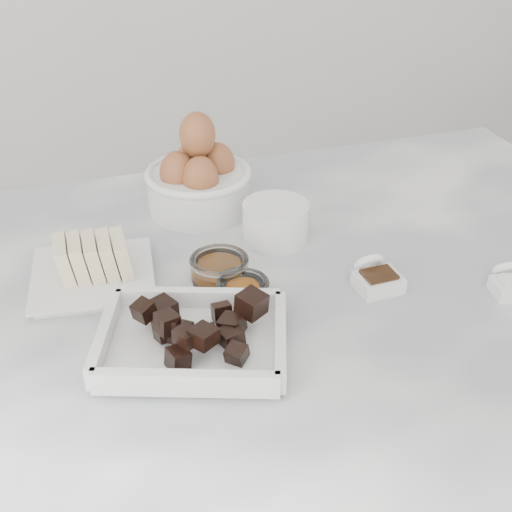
{
  "coord_description": "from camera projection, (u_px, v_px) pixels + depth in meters",
  "views": [
    {
      "loc": [
        -0.21,
        -0.69,
        1.46
      ],
      "look_at": [
        0.02,
        0.03,
        0.98
      ],
      "focal_mm": 50.0,
      "sensor_mm": 36.0,
      "label": 1
    }
  ],
  "objects": [
    {
      "name": "salt_spoon",
      "position": [
        511.0,
        283.0,
        0.89
      ],
      "size": [
        0.06,
        0.07,
        0.04
      ],
      "color": "white",
      "rests_on": "marble_slab"
    },
    {
      "name": "zest_bowl",
      "position": [
        243.0,
        290.0,
        0.88
      ],
      "size": [
        0.07,
        0.07,
        0.03
      ],
      "color": "white",
      "rests_on": "marble_slab"
    },
    {
      "name": "butter_plate",
      "position": [
        89.0,
        267.0,
        0.9
      ],
      "size": [
        0.17,
        0.17,
        0.06
      ],
      "color": "white",
      "rests_on": "marble_slab"
    },
    {
      "name": "sugar_ramekin",
      "position": [
        276.0,
        221.0,
        0.99
      ],
      "size": [
        0.09,
        0.09,
        0.06
      ],
      "color": "white",
      "rests_on": "marble_slab"
    },
    {
      "name": "egg_bowl",
      "position": [
        198.0,
        179.0,
        1.06
      ],
      "size": [
        0.16,
        0.16,
        0.15
      ],
      "color": "white",
      "rests_on": "marble_slab"
    },
    {
      "name": "vanilla_spoon",
      "position": [
        376.0,
        277.0,
        0.9
      ],
      "size": [
        0.06,
        0.07,
        0.04
      ],
      "color": "white",
      "rests_on": "marble_slab"
    },
    {
      "name": "marble_slab",
      "position": [
        248.0,
        311.0,
        0.9
      ],
      "size": [
        1.2,
        0.8,
        0.04
      ],
      "primitive_type": "cube",
      "color": "silver",
      "rests_on": "cabinet"
    },
    {
      "name": "chocolate_dish",
      "position": [
        192.0,
        336.0,
        0.79
      ],
      "size": [
        0.25,
        0.22,
        0.05
      ],
      "color": "white",
      "rests_on": "marble_slab"
    },
    {
      "name": "honey_bowl",
      "position": [
        219.0,
        268.0,
        0.91
      ],
      "size": [
        0.08,
        0.08,
        0.03
      ],
      "color": "white",
      "rests_on": "marble_slab"
    }
  ]
}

